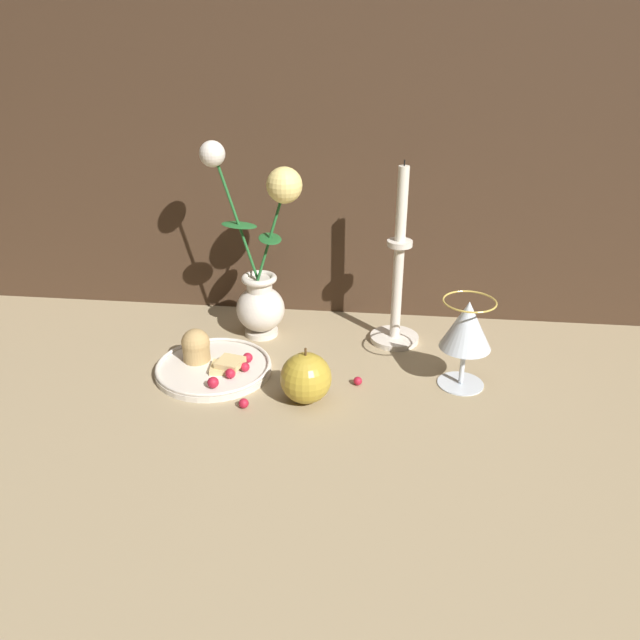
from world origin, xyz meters
name	(u,v)px	position (x,y,z in m)	size (l,w,h in m)	color
ground_plane	(351,382)	(0.00, 0.00, 0.00)	(2.40, 2.40, 0.00)	#9E8966
vase	(261,273)	(-0.18, 0.15, 0.13)	(0.18, 0.09, 0.36)	silver
plate_with_pastries	(211,363)	(-0.24, 0.01, 0.02)	(0.20, 0.20, 0.07)	silver
wine_glass	(467,328)	(0.18, 0.02, 0.10)	(0.08, 0.08, 0.15)	silver
candlestick	(397,288)	(0.07, 0.16, 0.11)	(0.09, 0.09, 0.34)	silver
apple_beside_vase	(306,378)	(-0.07, -0.06, 0.04)	(0.08, 0.08, 0.09)	#B2932D
berry_near_plate	(244,403)	(-0.16, -0.09, 0.01)	(0.02, 0.02, 0.02)	#AD192D
berry_front_center	(358,381)	(0.01, -0.01, 0.01)	(0.01, 0.01, 0.01)	#AD192D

